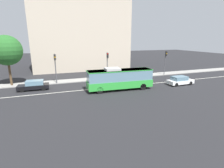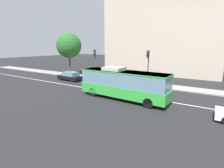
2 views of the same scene
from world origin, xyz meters
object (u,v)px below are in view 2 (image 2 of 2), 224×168
Objects in this scene: traffic_light_mid_block at (148,62)px; street_tree_kerbside_left at (69,46)px; traffic_light_far_corner at (95,59)px; transit_bus at (123,83)px; sedan_black at (70,76)px.

street_tree_kerbside_left reaches higher than traffic_light_mid_block.
traffic_light_mid_block is at bearing 86.24° from traffic_light_far_corner.
traffic_light_far_corner reaches higher than transit_bus.
traffic_light_mid_block is at bearing -4.11° from street_tree_kerbside_left.
street_tree_kerbside_left is at bearing -92.02° from traffic_light_mid_block.
sedan_black is 0.55× the size of street_tree_kerbside_left.
transit_bus is 1.23× the size of street_tree_kerbside_left.
street_tree_kerbside_left is (-7.17, 1.19, 2.27)m from traffic_light_far_corner.
transit_bus is 2.22× the size of sedan_black.
traffic_light_far_corner is (-9.02, 6.87, 1.75)m from transit_bus.
transit_bus is at bearing -0.25° from traffic_light_mid_block.
transit_bus is 1.94× the size of traffic_light_mid_block.
transit_bus is at bearing 48.88° from traffic_light_far_corner.
sedan_black is at bearing -45.04° from street_tree_kerbside_left.
transit_bus is at bearing -26.48° from street_tree_kerbside_left.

